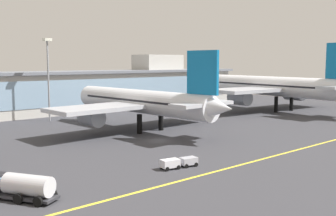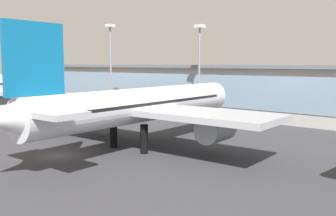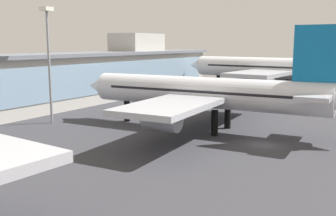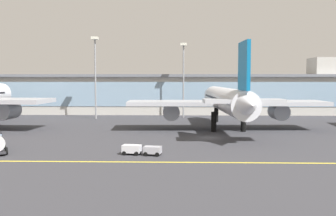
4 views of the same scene
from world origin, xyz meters
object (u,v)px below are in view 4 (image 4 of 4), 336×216
(airliner_near_right, at_px, (227,101))
(apron_light_mast_west, at_px, (95,65))
(apron_light_mast_centre, at_px, (183,68))
(baggage_tug_near, at_px, (141,150))

(airliner_near_right, bearing_deg, apron_light_mast_west, 53.11)
(airliner_near_right, height_order, apron_light_mast_centre, apron_light_mast_centre)
(baggage_tug_near, bearing_deg, apron_light_mast_west, -60.76)
(airliner_near_right, xyz_separation_m, apron_light_mast_centre, (-8.99, 26.99, 7.67))
(baggage_tug_near, xyz_separation_m, apron_light_mast_west, (-17.51, 51.16, 13.89))
(apron_light_mast_centre, bearing_deg, airliner_near_right, -71.58)
(baggage_tug_near, height_order, apron_light_mast_centre, apron_light_mast_centre)
(baggage_tug_near, bearing_deg, apron_light_mast_centre, -86.26)
(airliner_near_right, xyz_separation_m, baggage_tug_near, (-15.43, -28.69, -5.46))
(apron_light_mast_west, distance_m, apron_light_mast_centre, 24.39)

